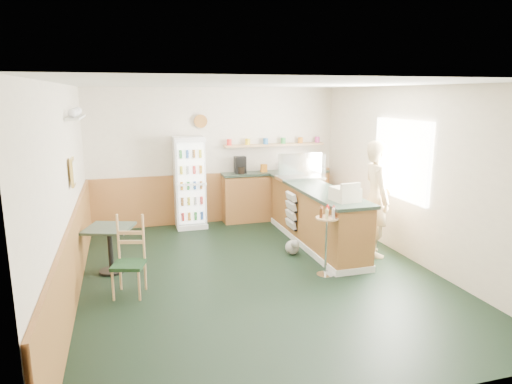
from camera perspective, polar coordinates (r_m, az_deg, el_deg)
name	(u,v)px	position (r m, az deg, el deg)	size (l,w,h in m)	color
ground	(259,275)	(6.74, 0.33, -10.29)	(6.00, 6.00, 0.00)	black
room_envelope	(231,164)	(6.95, -3.19, 3.47)	(5.04, 6.02, 2.72)	beige
service_counter	(315,218)	(7.99, 7.42, -3.26)	(0.68, 3.01, 1.01)	#A36034
back_counter	(275,193)	(9.48, 2.35, -0.19)	(2.24, 0.42, 1.69)	#A36034
drinks_fridge	(190,183)	(8.95, -8.28, 1.18)	(0.58, 0.52, 1.77)	white
display_case	(300,167)	(8.50, 5.54, 3.16)	(0.85, 0.44, 0.48)	silver
cash_register	(345,194)	(6.91, 11.06, -0.26)	(0.35, 0.37, 0.20)	beige
shopkeeper	(376,199)	(7.52, 14.80, -0.83)	(0.62, 0.45, 1.87)	tan
condiment_stand	(327,232)	(6.57, 8.83, -4.96)	(0.32, 0.32, 1.01)	silver
newspaper_rack	(291,211)	(8.06, 4.41, -2.37)	(0.09, 0.40, 0.65)	black
cafe_table	(110,241)	(6.99, -17.82, -5.81)	(0.80, 0.80, 0.69)	black
cafe_chair	(128,253)	(6.21, -15.72, -7.38)	(0.48, 0.48, 1.04)	black
dog_doorstop	(293,247)	(7.51, 4.61, -6.84)	(0.23, 0.30, 0.28)	gray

